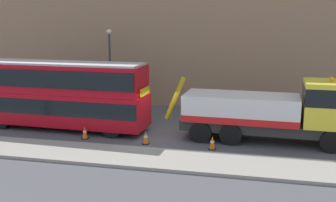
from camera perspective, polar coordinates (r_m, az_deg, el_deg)
name	(u,v)px	position (r m, az deg, el deg)	size (l,w,h in m)	color
ground_plane	(164,135)	(23.02, -0.54, -4.87)	(120.00, 120.00, 0.00)	#4C4C51
near_kerb	(144,158)	(19.13, -3.49, -8.10)	(60.00, 2.80, 0.15)	gray
recovery_tow_truck	(275,110)	(22.01, 15.00, -1.30)	(10.19, 3.00, 3.67)	#2D2D2D
double_decker_bus	(58,92)	(24.85, -15.47, 1.22)	(11.12, 3.00, 4.06)	#B70C19
traffic_cone_near_bus	(85,133)	(22.68, -11.82, -4.47)	(0.36, 0.36, 0.72)	orange
traffic_cone_midway	(146,138)	(21.31, -3.21, -5.28)	(0.36, 0.36, 0.72)	orange
traffic_cone_near_truck	(212,143)	(20.54, 6.35, -5.98)	(0.36, 0.36, 0.72)	orange
street_lamp	(110,62)	(29.90, -8.31, 5.58)	(0.36, 0.36, 5.83)	#38383D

